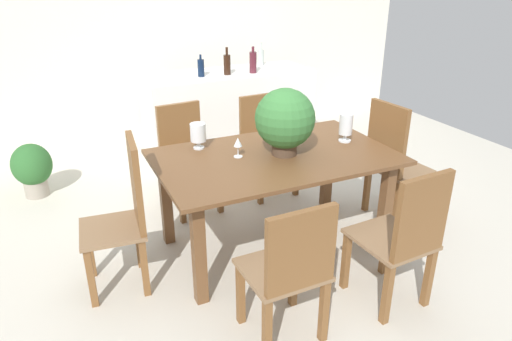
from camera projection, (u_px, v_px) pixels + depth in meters
ground_plane at (262, 232)px, 3.85m from camera, size 7.04×7.04×0.00m
back_wall at (168, 31)px, 5.48m from camera, size 6.40×0.10×2.60m
dining_table at (275, 169)px, 3.42m from camera, size 1.71×1.04×0.76m
chair_near_left at (291, 268)px, 2.54m from camera, size 0.45×0.43×0.91m
chair_near_right at (404, 235)px, 2.82m from camera, size 0.45×0.49×0.96m
chair_head_end at (126, 211)px, 3.03m from camera, size 0.44×0.45×1.04m
chair_foot_end at (392, 158)px, 3.86m from camera, size 0.45×0.47×1.03m
chair_far_left at (186, 152)px, 4.12m from camera, size 0.47×0.51×0.92m
chair_far_right at (265, 139)px, 4.40m from camera, size 0.48×0.45×0.92m
flower_centerpiece at (285, 120)px, 3.29m from camera, size 0.43×0.43×0.48m
crystal_vase_left at (346, 125)px, 3.58m from camera, size 0.10×0.10×0.22m
crystal_vase_center_near at (198, 133)px, 3.45m from camera, size 0.12×0.12×0.19m
wine_glass at (238, 143)px, 3.30m from camera, size 0.06×0.06×0.15m
kitchen_counter at (229, 113)px, 5.31m from camera, size 1.85×0.68×0.94m
wine_bottle_amber at (201, 68)px, 4.89m from camera, size 0.07×0.07×0.23m
wine_bottle_tall at (261, 57)px, 5.44m from camera, size 0.07×0.07×0.26m
wine_bottle_clear at (227, 64)px, 4.97m from camera, size 0.07×0.07×0.29m
wine_bottle_green at (253, 62)px, 5.05m from camera, size 0.08×0.08×0.28m
potted_plant_floor at (32, 168)px, 4.35m from camera, size 0.36×0.36×0.52m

